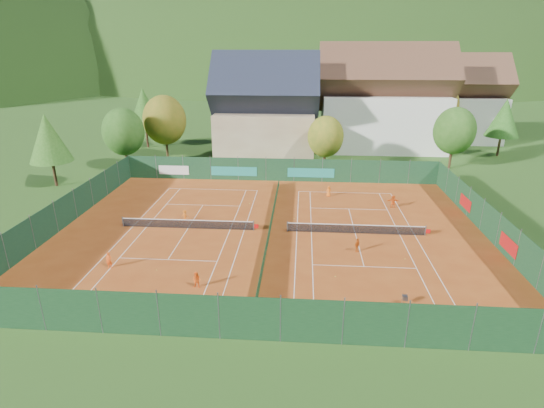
{
  "coord_description": "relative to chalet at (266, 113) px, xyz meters",
  "views": [
    {
      "loc": [
        2.85,
        -36.79,
        16.53
      ],
      "look_at": [
        0.0,
        2.0,
        2.0
      ],
      "focal_mm": 28.0,
      "sensor_mm": 36.0,
      "label": 1
    }
  ],
  "objects": [
    {
      "name": "ground",
      "position": [
        3.0,
        -30.0,
        -6.64
      ],
      "size": [
        600.0,
        600.0,
        0.0
      ],
      "primitive_type": "plane",
      "color": "#244B17",
      "rests_on": "ground"
    },
    {
      "name": "clay_pad",
      "position": [
        3.0,
        -30.0,
        -6.62
      ],
      "size": [
        40.0,
        32.0,
        0.01
      ],
      "primitive_type": "cube",
      "color": "#9C4317",
      "rests_on": "ground"
    },
    {
      "name": "court_markings_left",
      "position": [
        -5.0,
        -30.0,
        -6.61
      ],
      "size": [
        11.03,
        23.83,
        0.0
      ],
      "color": "white",
      "rests_on": "ground"
    },
    {
      "name": "court_markings_right",
      "position": [
        11.0,
        -30.0,
        -6.61
      ],
      "size": [
        11.03,
        23.83,
        0.0
      ],
      "color": "white",
      "rests_on": "ground"
    },
    {
      "name": "tennis_net_left",
      "position": [
        -4.85,
        -30.0,
        -6.12
      ],
      "size": [
        13.3,
        0.1,
        1.02
      ],
      "color": "#59595B",
      "rests_on": "ground"
    },
    {
      "name": "tennis_net_right",
      "position": [
        11.15,
        -30.0,
        -6.12
      ],
      "size": [
        13.3,
        0.1,
        1.02
      ],
      "color": "#59595B",
      "rests_on": "ground"
    },
    {
      "name": "court_divider",
      "position": [
        3.0,
        -30.0,
        -6.12
      ],
      "size": [
        0.03,
        28.8,
        1.0
      ],
      "color": "#14381C",
      "rests_on": "ground"
    },
    {
      "name": "fence_north",
      "position": [
        2.54,
        -14.01,
        -5.16
      ],
      "size": [
        40.0,
        0.1,
        3.0
      ],
      "color": "#153B21",
      "rests_on": "ground"
    },
    {
      "name": "fence_south",
      "position": [
        3.0,
        -46.0,
        -5.12
      ],
      "size": [
        40.0,
        0.04,
        3.0
      ],
      "color": "#123219",
      "rests_on": "ground"
    },
    {
      "name": "fence_west",
      "position": [
        -17.0,
        -30.0,
        -5.12
      ],
      "size": [
        0.04,
        32.0,
        3.0
      ],
      "color": "#12331F",
      "rests_on": "ground"
    },
    {
      "name": "fence_east",
      "position": [
        23.0,
        -29.95,
        -5.14
      ],
      "size": [
        0.09,
        32.0,
        3.0
      ],
      "color": "#14391E",
      "rests_on": "ground"
    },
    {
      "name": "chalet",
      "position": [
        0.0,
        0.0,
        0.0
      ],
      "size": [
        16.2,
        12.0,
        16.0
      ],
      "color": "#C9B38E",
      "rests_on": "ground"
    },
    {
      "name": "hotel_block_a",
      "position": [
        19.0,
        6.0,
        0.76
      ],
      "size": [
        21.6,
        11.0,
        17.25
      ],
      "color": "silver",
      "rests_on": "ground"
    },
    {
      "name": "hotel_block_b",
      "position": [
        33.0,
        14.0,
        -0.01
      ],
      "size": [
        17.28,
        10.0,
        15.5
      ],
      "color": "silver",
      "rests_on": "ground"
    },
    {
      "name": "tree_west_front",
      "position": [
        -19.0,
        -10.0,
        -1.23
      ],
      "size": [
        5.72,
        5.72,
        8.69
      ],
      "color": "#463019",
      "rests_on": "ground"
    },
    {
      "name": "tree_west_mid",
      "position": [
        -15.0,
        -4.0,
        -0.56
      ],
      "size": [
        6.44,
        6.44,
        9.78
      ],
      "color": "#49321A",
      "rests_on": "ground"
    },
    {
      "name": "tree_west_back",
      "position": [
        -21.0,
        4.0,
        0.11
      ],
      "size": [
        5.6,
        5.6,
        10.0
      ],
      "color": "#4A2B1A",
      "rests_on": "ground"
    },
    {
      "name": "tree_center",
      "position": [
        9.0,
        -8.0,
        -1.91
      ],
      "size": [
        5.01,
        5.01,
        7.6
      ],
      "color": "#402A17",
      "rests_on": "ground"
    },
    {
      "name": "tree_east_front",
      "position": [
        27.0,
        -6.0,
        -1.23
      ],
      "size": [
        5.72,
        5.72,
        8.69
      ],
      "color": "#492E1A",
      "rests_on": "ground"
    },
    {
      "name": "tree_east_mid",
      "position": [
        37.0,
        2.0,
        -0.56
      ],
      "size": [
        5.04,
        5.04,
        9.0
      ],
      "color": "#4E351C",
      "rests_on": "ground"
    },
    {
      "name": "tree_west_side",
      "position": [
        -25.0,
        -18.0,
        -0.56
      ],
      "size": [
        5.04,
        5.04,
        9.0
      ],
      "color": "#452918",
      "rests_on": "ground"
    },
    {
      "name": "tree_east_back",
      "position": [
        29.0,
        10.0,
        0.12
      ],
      "size": [
        7.15,
        7.15,
        10.86
      ],
      "color": "#462919",
      "rests_on": "ground"
    },
    {
      "name": "mountain_backdrop",
      "position": [
        31.54,
        203.48,
        -46.26
      ],
      "size": [
        820.0,
        530.0,
        242.0
      ],
      "color": "black",
      "rests_on": "ground"
    },
    {
      "name": "ball_hopper",
      "position": [
        13.03,
        -41.56,
        -6.07
      ],
      "size": [
        0.34,
        0.34,
        0.8
      ],
      "color": "slate",
      "rests_on": "ground"
    },
    {
      "name": "loose_ball_0",
      "position": [
        -5.35,
        -38.21,
        -6.59
      ],
      "size": [
        0.07,
        0.07,
        0.07
      ],
      "primitive_type": "sphere",
      "color": "#CCD833",
      "rests_on": "ground"
    },
    {
      "name": "loose_ball_1",
      "position": [
        8.6,
        -38.16,
        -6.59
      ],
      "size": [
        0.07,
        0.07,
        0.07
      ],
      "primitive_type": "sphere",
      "color": "#CCD833",
      "rests_on": "ground"
    },
    {
      "name": "loose_ball_2",
      "position": [
        5.18,
        -26.85,
        -6.59
      ],
      "size": [
        0.07,
        0.07,
        0.07
      ],
      "primitive_type": "sphere",
      "color": "#CCD833",
      "rests_on": "ground"
    },
    {
      "name": "loose_ball_3",
      "position": [
        0.08,
        -22.74,
        -6.59
      ],
      "size": [
        0.07,
        0.07,
        0.07
      ],
      "primitive_type": "sphere",
      "color": "#CCD833",
      "rests_on": "ground"
    },
    {
      "name": "loose_ball_4",
      "position": [
        14.54,
        -34.86,
        -6.59
      ],
      "size": [
        0.07,
        0.07,
        0.07
      ],
      "primitive_type": "sphere",
      "color": "#CCD833",
      "rests_on": "ground"
    },
    {
      "name": "player_left_near",
      "position": [
        -9.16,
        -38.07,
        -5.94
      ],
      "size": [
        0.5,
        0.33,
        1.37
      ],
      "primitive_type": "imported",
      "rotation": [
        0.0,
        0.0,
        -0.01
      ],
      "color": "#EE5415",
      "rests_on": "ground"
    },
    {
      "name": "player_left_mid",
      "position": [
        -1.55,
        -40.47,
        -5.98
      ],
      "size": [
        0.7,
        0.59,
        1.29
      ],
      "primitive_type": "imported",
      "rotation": [
        0.0,
        0.0,
        -0.19
      ],
      "color": "orange",
      "rests_on": "ground"
    },
    {
      "name": "player_left_far",
      "position": [
        -5.75,
        -28.18,
        -6.04
      ],
      "size": [
        0.82,
        0.55,
        1.18
      ],
      "primitive_type": "imported",
      "rotation": [
        0.0,
        0.0,
        2.99
      ],
      "color": "orange",
      "rests_on": "ground"
    },
    {
      "name": "player_right_near",
      "position": [
        10.7,
        -33.78,
        -5.99
      ],
      "size": [
        0.69,
        0.78,
        1.27
      ],
      "primitive_type": "imported",
      "rotation": [
        0.0,
        0.0,
        0.93
      ],
      "color": "#D25912",
      "rests_on": "ground"
    },
    {
      "name": "player_right_far_a",
      "position": [
        9.02,
        -19.6,
        -6.0
      ],
      "size": [
        0.67,
        0.49,
        1.26
      ],
      "primitive_type": "imported",
      "rotation": [
        0.0,
        0.0,
        2.99
      ],
      "color": "orange",
      "rests_on": "ground"
    },
    {
      "name": "player_right_far_b",
      "position": [
        15.81,
        -22.77,
        -5.91
      ],
      "size": [
        1.32,
        0.44,
        1.42
      ],
      "primitive_type": "imported",
      "rotation": [
        0.0,
        0.0,
        3.16
      ],
      "color": "#E55814",
      "rests_on": "ground"
    }
  ]
}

